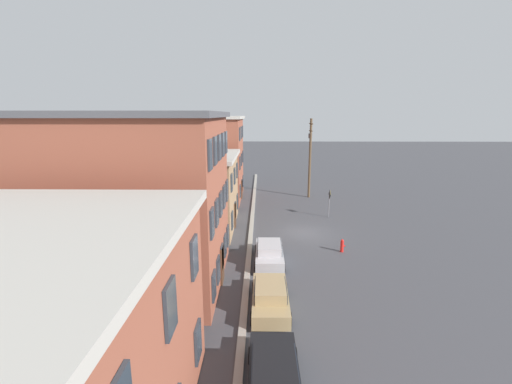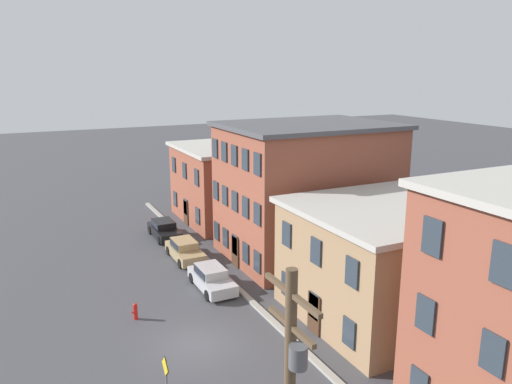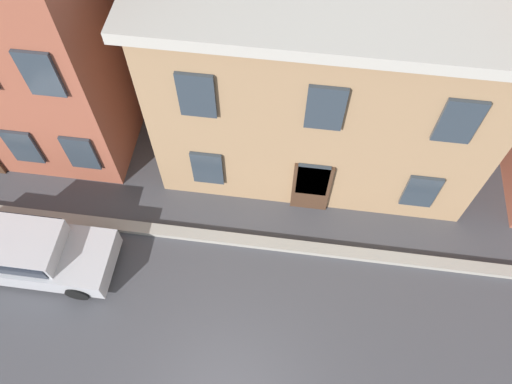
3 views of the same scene
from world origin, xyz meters
name	(u,v)px [view 3 (image 3 of 3)]	position (x,y,z in m)	size (l,w,h in m)	color
kerb_strip	(249,241)	(0.00, 4.50, 0.08)	(56.00, 0.36, 0.16)	#9E998E
apartment_far	(329,15)	(1.64, 10.88, 3.22)	(9.57, 10.27, 6.41)	#9E7A56
car_silver	(30,251)	(-5.94, 3.10, 0.75)	(4.40, 1.92, 1.43)	#B7B7BC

